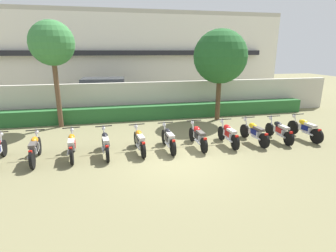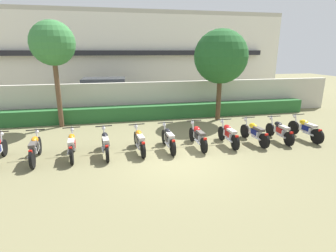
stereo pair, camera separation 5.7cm
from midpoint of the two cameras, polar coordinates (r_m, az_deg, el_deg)
ground at (r=9.18m, az=1.62°, el=-7.21°), size 60.00×60.00×0.00m
building at (r=23.88m, az=-7.82°, el=14.97°), size 23.93×6.50×6.54m
compound_wall at (r=15.06m, az=-4.43°, el=5.76°), size 22.73×0.30×1.92m
hedge_row at (r=14.50m, az=-3.98°, el=3.00°), size 18.19×0.70×0.75m
parked_car at (r=17.94m, az=-13.22°, el=6.95°), size 4.63×2.35×1.89m
tree_near_inspector at (r=13.57m, az=-23.75°, el=15.79°), size 2.01×2.01×4.93m
tree_far_side at (r=14.15m, az=11.04°, el=14.38°), size 2.72×2.72×4.67m
motorcycle_in_row_1 at (r=9.96m, az=-26.83°, el=-4.28°), size 0.60×1.90×0.98m
motorcycle_in_row_2 at (r=9.79m, az=-20.07°, el=-3.86°), size 0.60×1.88×0.97m
motorcycle_in_row_3 at (r=9.66m, az=-13.44°, el=-3.60°), size 0.60×1.90×0.96m
motorcycle_in_row_4 at (r=9.76m, az=-6.31°, el=-3.09°), size 0.60×1.81×0.95m
motorcycle_in_row_5 at (r=9.91m, az=-0.08°, el=-2.68°), size 0.60×1.84×0.95m
motorcycle_in_row_6 at (r=10.26m, az=6.27°, el=-2.14°), size 0.60×1.91×0.95m
motorcycle_in_row_7 at (r=10.69m, az=12.66°, el=-1.69°), size 0.60×1.79×0.95m
motorcycle_in_row_8 at (r=11.21m, az=17.87°, el=-1.25°), size 0.60×1.91×0.95m
motorcycle_in_row_9 at (r=11.84m, az=22.63°, el=-0.85°), size 0.60×1.87×0.94m
motorcycle_in_row_10 at (r=12.53m, az=27.19°, el=-0.45°), size 0.60×1.94×0.97m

